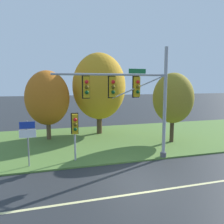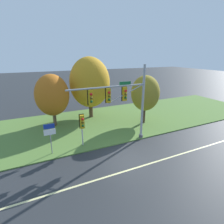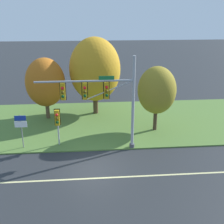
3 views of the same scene
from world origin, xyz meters
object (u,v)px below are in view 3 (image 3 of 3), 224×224
(traffic_signal_mast, at_px, (103,97))
(tree_nearest_road, at_px, (45,82))
(route_sign_post, at_px, (21,126))
(pedestrian_signal_near_kerb, at_px, (57,120))
(tree_left_of_mast, at_px, (95,70))
(tree_behind_signpost, at_px, (157,90))

(traffic_signal_mast, distance_m, tree_nearest_road, 8.65)
(tree_nearest_road, bearing_deg, route_sign_post, -100.03)
(pedestrian_signal_near_kerb, distance_m, route_sign_post, 2.77)
(tree_left_of_mast, relative_size, tree_behind_signpost, 1.35)
(tree_behind_signpost, bearing_deg, route_sign_post, -166.95)
(traffic_signal_mast, distance_m, pedestrian_signal_near_kerb, 4.12)
(tree_nearest_road, relative_size, tree_left_of_mast, 0.77)
(traffic_signal_mast, relative_size, pedestrian_signal_near_kerb, 2.38)
(pedestrian_signal_near_kerb, relative_size, tree_behind_signpost, 0.53)
(traffic_signal_mast, xyz_separation_m, pedestrian_signal_near_kerb, (-3.52, 0.76, -2.01))
(traffic_signal_mast, relative_size, tree_left_of_mast, 0.94)
(pedestrian_signal_near_kerb, xyz_separation_m, tree_nearest_road, (-1.63, 6.15, 1.40))
(tree_left_of_mast, distance_m, tree_behind_signpost, 7.03)
(route_sign_post, bearing_deg, pedestrian_signal_near_kerb, 2.17)
(traffic_signal_mast, height_order, tree_behind_signpost, traffic_signal_mast)
(route_sign_post, distance_m, tree_behind_signpost, 11.43)
(traffic_signal_mast, height_order, tree_nearest_road, traffic_signal_mast)
(tree_left_of_mast, bearing_deg, route_sign_post, -128.93)
(traffic_signal_mast, relative_size, route_sign_post, 2.67)
(pedestrian_signal_near_kerb, distance_m, tree_behind_signpost, 8.73)
(traffic_signal_mast, xyz_separation_m, tree_left_of_mast, (-0.40, 7.92, 0.34))
(pedestrian_signal_near_kerb, xyz_separation_m, tree_behind_signpost, (8.26, 2.45, 1.44))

